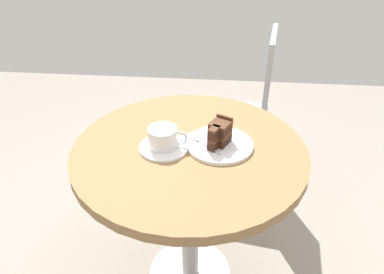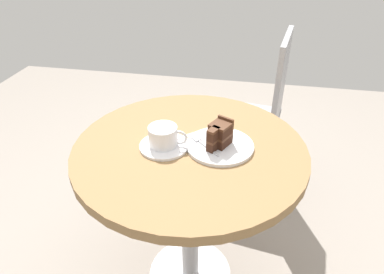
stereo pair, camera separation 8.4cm
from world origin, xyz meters
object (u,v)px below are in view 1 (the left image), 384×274
at_px(saucer, 164,147).
at_px(teaspoon, 181,141).
at_px(coffee_cup, 163,137).
at_px(cake_slice, 219,133).
at_px(cake_plate, 220,144).
at_px(cafe_chair, 248,104).
at_px(napkin, 206,138).
at_px(fork, 202,143).

height_order(saucer, teaspoon, teaspoon).
relative_size(coffee_cup, cake_slice, 1.23).
bearing_deg(cake_plate, cafe_chair, 78.00).
distance_m(coffee_cup, cafe_chair, 0.78).
distance_m(coffee_cup, napkin, 0.16).
relative_size(coffee_cup, cake_plate, 0.58).
relative_size(teaspoon, cake_slice, 0.92).
distance_m(cake_plate, cake_slice, 0.05).
bearing_deg(cake_slice, napkin, 136.80).
bearing_deg(coffee_cup, teaspoon, 30.16).
relative_size(cake_slice, cafe_chair, 0.12).
bearing_deg(cake_plate, coffee_cup, -170.74).
bearing_deg(saucer, cake_slice, 9.30).
bearing_deg(teaspoon, saucer, -113.27).
distance_m(saucer, coffee_cup, 0.04).
xyz_separation_m(cake_slice, napkin, (-0.05, 0.04, -0.05)).
bearing_deg(cake_slice, coffee_cup, -171.40).
distance_m(cake_plate, cafe_chair, 0.69).
height_order(fork, cafe_chair, cafe_chair).
height_order(coffee_cup, teaspoon, coffee_cup).
bearing_deg(teaspoon, cafe_chair, 101.93).
xyz_separation_m(teaspoon, fork, (0.07, -0.01, 0.00)).
distance_m(coffee_cup, fork, 0.13).
bearing_deg(fork, cake_plate, -125.85).
bearing_deg(cafe_chair, cake_plate, -3.40).
bearing_deg(napkin, fork, -100.21).
height_order(cake_plate, cafe_chair, cafe_chair).
xyz_separation_m(fork, napkin, (0.01, 0.05, -0.01)).
xyz_separation_m(saucer, coffee_cup, (-0.00, 0.00, 0.04)).
bearing_deg(napkin, teaspoon, -153.76).
bearing_deg(fork, cafe_chair, -61.35).
relative_size(cake_slice, fork, 0.94).
distance_m(cake_slice, napkin, 0.08).
bearing_deg(napkin, cake_slice, -43.20).
bearing_deg(cafe_chair, coffee_cup, -16.81).
relative_size(cake_slice, napkin, 0.59).
relative_size(napkin, cafe_chair, 0.20).
bearing_deg(cake_plate, teaspoon, 179.38).
bearing_deg(teaspoon, cake_slice, 32.63).
relative_size(saucer, coffee_cup, 1.27).
distance_m(fork, cafe_chair, 0.71).
xyz_separation_m(cake_slice, cafe_chair, (0.14, 0.65, -0.22)).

